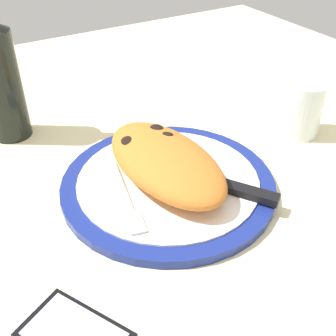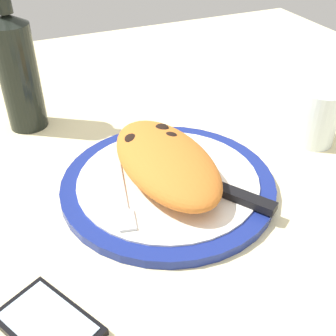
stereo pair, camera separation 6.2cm
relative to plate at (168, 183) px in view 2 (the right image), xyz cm
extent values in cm
cube|color=beige|center=(0.00, 0.00, -2.33)|extent=(150.00, 150.00, 3.00)
cylinder|color=navy|center=(0.00, 0.00, -0.11)|extent=(32.25, 32.25, 1.42)
cylinder|color=white|center=(0.00, 0.00, 0.75)|extent=(27.36, 27.36, 0.30)
ellipsoid|color=orange|center=(-0.76, 0.35, 3.64)|extent=(24.84, 13.80, 5.49)
ellipsoid|color=black|center=(-5.96, -3.21, 5.34)|extent=(2.97, 2.58, 1.03)
ellipsoid|color=black|center=(-3.68, 1.94, 5.82)|extent=(2.48, 2.35, 0.85)
ellipsoid|color=black|center=(-6.54, 1.77, 5.60)|extent=(3.69, 3.35, 1.05)
cube|color=silver|center=(-1.71, -6.90, 1.10)|extent=(12.35, 3.64, 0.40)
cube|color=silver|center=(6.31, -8.72, 1.10)|extent=(4.39, 3.03, 0.40)
cube|color=silver|center=(-0.57, 1.29, 1.10)|extent=(12.44, 8.95, 0.40)
cube|color=black|center=(9.05, 7.64, 1.50)|extent=(8.80, 6.74, 1.20)
cube|color=black|center=(16.86, -21.26, -0.33)|extent=(13.05, 11.28, 1.00)
cube|color=silver|center=(16.86, -21.26, 0.25)|extent=(11.39, 9.75, 0.16)
cylinder|color=silver|center=(-1.74, 28.79, 4.09)|extent=(6.88, 6.88, 9.83)
cylinder|color=silver|center=(-1.74, 28.79, 2.51)|extent=(6.33, 6.33, 6.27)
cylinder|color=black|center=(-27.97, -16.33, 8.65)|extent=(6.92, 6.92, 18.94)
cone|color=black|center=(-27.97, -16.33, 18.98)|extent=(6.92, 6.92, 1.73)
camera|label=1|loc=(43.28, -25.76, 39.37)|focal=45.08mm
camera|label=2|loc=(46.13, -20.24, 39.37)|focal=45.08mm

